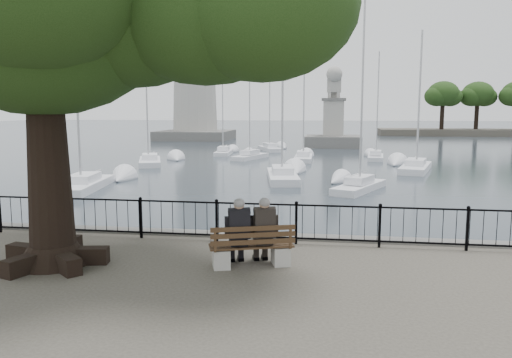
% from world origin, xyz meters
% --- Properties ---
extents(harbor, '(260.00, 260.00, 1.20)m').
position_xyz_m(harbor, '(0.00, 3.00, -0.50)').
color(harbor, '#575653').
rests_on(harbor, ground).
extents(railing, '(22.06, 0.06, 1.00)m').
position_xyz_m(railing, '(0.00, 2.50, 0.56)').
color(railing, black).
rests_on(railing, ground).
extents(bench, '(1.84, 1.06, 0.93)m').
position_xyz_m(bench, '(0.20, 0.57, 0.32)').
color(bench, '#A19C8F').
rests_on(bench, ground).
extents(person_left, '(0.58, 0.81, 1.48)m').
position_xyz_m(person_left, '(-0.09, 0.58, 0.68)').
color(person_left, black).
rests_on(person_left, ground).
extents(person_right, '(0.58, 0.81, 1.48)m').
position_xyz_m(person_right, '(0.42, 0.75, 0.68)').
color(person_right, black).
rests_on(person_right, ground).
extents(lighthouse, '(10.20, 10.20, 31.14)m').
position_xyz_m(lighthouse, '(-18.00, 62.00, 12.14)').
color(lighthouse, '#575653').
rests_on(lighthouse, ground).
extents(lion_monument, '(6.41, 6.41, 9.35)m').
position_xyz_m(lion_monument, '(2.00, 49.92, 1.37)').
color(lion_monument, '#575653').
rests_on(lion_monument, ground).
extents(sailboat_a, '(2.59, 6.20, 10.45)m').
position_xyz_m(sailboat_a, '(-11.44, 15.61, -0.70)').
color(sailboat_a, white).
rests_on(sailboat_a, ground).
extents(sailboat_b, '(2.64, 6.30, 13.12)m').
position_xyz_m(sailboat_b, '(-1.13, 20.91, -0.64)').
color(sailboat_b, white).
rests_on(sailboat_b, ground).
extents(sailboat_c, '(3.21, 5.01, 10.29)m').
position_xyz_m(sailboat_c, '(3.34, 17.41, -0.68)').
color(sailboat_c, white).
rests_on(sailboat_c, ground).
extents(sailboat_d, '(3.23, 6.37, 9.92)m').
position_xyz_m(sailboat_d, '(7.76, 26.94, -0.71)').
color(sailboat_d, white).
rests_on(sailboat_d, ground).
extents(sailboat_e, '(3.48, 5.97, 12.52)m').
position_xyz_m(sailboat_e, '(-12.46, 28.32, -0.65)').
color(sailboat_e, white).
rests_on(sailboat_e, ground).
extents(sailboat_f, '(1.58, 5.27, 10.85)m').
position_xyz_m(sailboat_f, '(-0.53, 33.17, -0.68)').
color(sailboat_f, white).
rests_on(sailboat_f, ground).
extents(sailboat_g, '(1.72, 4.70, 9.38)m').
position_xyz_m(sailboat_g, '(5.69, 35.13, -0.70)').
color(sailboat_g, white).
rests_on(sailboat_g, ground).
extents(sailboat_h, '(3.25, 5.26, 12.68)m').
position_xyz_m(sailboat_h, '(-4.67, 43.27, -0.62)').
color(sailboat_h, white).
rests_on(sailboat_h, ground).
extents(sailboat_i, '(2.79, 5.01, 9.81)m').
position_xyz_m(sailboat_i, '(-5.28, 33.96, -0.69)').
color(sailboat_i, white).
rests_on(sailboat_i, ground).
extents(sailboat_j, '(1.75, 4.93, 10.29)m').
position_xyz_m(sailboat_j, '(-8.52, 37.81, -0.68)').
color(sailboat_j, white).
rests_on(sailboat_j, ground).
extents(far_shore, '(30.00, 8.60, 9.18)m').
position_xyz_m(far_shore, '(25.54, 79.46, 3.00)').
color(far_shore, '#413D35').
rests_on(far_shore, ground).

